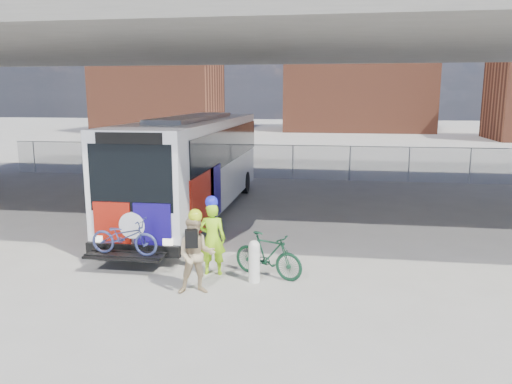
% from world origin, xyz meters
% --- Properties ---
extents(ground, '(160.00, 160.00, 0.00)m').
position_xyz_m(ground, '(0.00, 0.00, 0.00)').
color(ground, '#9E9991').
rests_on(ground, ground).
extents(bus, '(2.67, 12.91, 3.69)m').
position_xyz_m(bus, '(-2.00, 3.55, 2.11)').
color(bus, silver).
rests_on(bus, ground).
extents(overpass, '(40.00, 16.00, 7.95)m').
position_xyz_m(overpass, '(0.00, 4.00, 6.54)').
color(overpass, '#605E59').
rests_on(overpass, ground).
extents(chainlink_fence, '(30.00, 0.06, 30.00)m').
position_xyz_m(chainlink_fence, '(0.00, 12.00, 1.42)').
color(chainlink_fence, gray).
rests_on(chainlink_fence, ground).
extents(brick_buildings, '(54.00, 22.00, 12.00)m').
position_xyz_m(brick_buildings, '(1.23, 48.23, 5.42)').
color(brick_buildings, brown).
rests_on(brick_buildings, ground).
extents(smokestack, '(2.20, 2.20, 25.00)m').
position_xyz_m(smokestack, '(14.00, 55.00, 12.50)').
color(smokestack, brown).
rests_on(smokestack, ground).
extents(bollard, '(0.27, 0.27, 1.04)m').
position_xyz_m(bollard, '(1.32, -3.15, 0.55)').
color(bollard, silver).
rests_on(bollard, ground).
extents(cyclist_hivis, '(0.70, 0.50, 2.01)m').
position_xyz_m(cyclist_hivis, '(0.20, -2.77, 0.97)').
color(cyclist_hivis, '#A2EF19').
rests_on(cyclist_hivis, ground).
extents(cyclist_tan, '(1.01, 0.88, 1.96)m').
position_xyz_m(cyclist_tan, '(0.14, -4.04, 0.93)').
color(cyclist_tan, tan).
rests_on(cyclist_tan, ground).
extents(bike_parked, '(1.93, 1.19, 1.12)m').
position_xyz_m(bike_parked, '(1.60, -2.77, 0.56)').
color(bike_parked, '#123924').
rests_on(bike_parked, ground).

